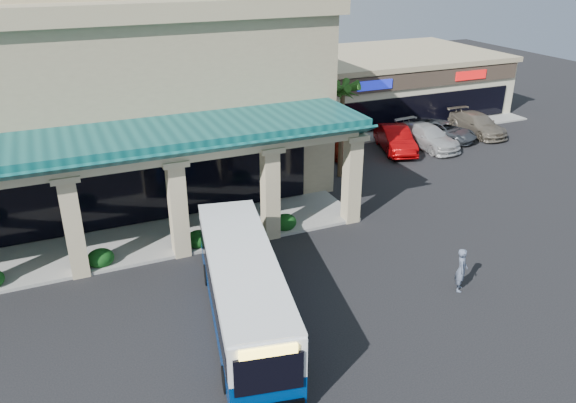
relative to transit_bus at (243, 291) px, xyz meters
name	(u,v)px	position (x,y,z in m)	size (l,w,h in m)	color
ground	(284,297)	(2.08, 1.00, -1.46)	(110.00, 110.00, 0.00)	black
main_building	(39,95)	(-5.92, 17.00, 4.21)	(30.80, 14.80, 11.35)	tan
arcade	(57,204)	(-5.92, 7.80, 1.39)	(30.00, 6.20, 5.70)	#0C484A
strip_mall	(366,83)	(20.08, 25.00, 0.99)	(22.50, 12.50, 4.90)	beige
palm_0	(341,126)	(10.58, 12.00, 1.84)	(2.40, 2.40, 6.60)	#1E4913
palm_1	(333,118)	(11.58, 15.00, 1.44)	(2.40, 2.40, 5.80)	#1E4913
broadleaf_tree	(276,110)	(9.58, 20.00, 0.94)	(2.60, 2.60, 4.81)	#0B340D
transit_bus	(243,291)	(0.00, 0.00, 0.00)	(2.44, 10.48, 2.93)	navy
pedestrian	(461,270)	(9.05, -1.41, -0.50)	(0.70, 0.46, 1.92)	slate
car_silver	(343,144)	(12.75, 15.48, -0.72)	(1.76, 4.37, 1.49)	maroon
car_white	(395,139)	(16.47, 14.74, -0.60)	(1.83, 5.25, 1.73)	#960406
car_red	(428,136)	(19.06, 14.50, -0.66)	(2.24, 5.52, 1.60)	beige
car_gray	(444,131)	(21.24, 15.45, -0.78)	(2.28, 4.95, 1.37)	#3C4148
car_extra	(477,124)	(24.50, 15.60, -0.68)	(2.20, 5.42, 1.57)	slate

